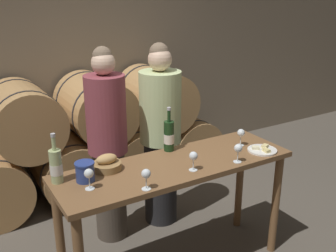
{
  "coord_description": "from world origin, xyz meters",
  "views": [
    {
      "loc": [
        -1.37,
        -2.18,
        2.11
      ],
      "look_at": [
        0.0,
        0.11,
        1.17
      ],
      "focal_mm": 42.0,
      "sensor_mm": 36.0,
      "label": 1
    }
  ],
  "objects_px": {
    "wine_bottle_white": "(56,166)",
    "wine_glass_left": "(146,175)",
    "person_left": "(108,146)",
    "cheese_plate": "(262,150)",
    "wine_glass_far_right": "(241,134)",
    "wine_bottle_red": "(169,136)",
    "wine_glass_center": "(193,157)",
    "bread_basket": "(107,164)",
    "wine_glass_far_left": "(89,174)",
    "person_right": "(160,136)",
    "wine_glass_right": "(238,149)",
    "blue_crock": "(85,171)",
    "tasting_table": "(176,181)"
  },
  "relations": [
    {
      "from": "wine_bottle_white",
      "to": "wine_glass_left",
      "type": "height_order",
      "value": "wine_bottle_white"
    },
    {
      "from": "person_left",
      "to": "cheese_plate",
      "type": "height_order",
      "value": "person_left"
    },
    {
      "from": "cheese_plate",
      "to": "wine_glass_far_right",
      "type": "height_order",
      "value": "wine_glass_far_right"
    },
    {
      "from": "wine_bottle_red",
      "to": "wine_glass_center",
      "type": "distance_m",
      "value": 0.39
    },
    {
      "from": "bread_basket",
      "to": "wine_glass_far_left",
      "type": "bearing_deg",
      "value": -134.64
    },
    {
      "from": "person_left",
      "to": "wine_bottle_white",
      "type": "relative_size",
      "value": 5.01
    },
    {
      "from": "person_right",
      "to": "wine_glass_right",
      "type": "relative_size",
      "value": 12.14
    },
    {
      "from": "person_left",
      "to": "blue_crock",
      "type": "height_order",
      "value": "person_left"
    },
    {
      "from": "person_left",
      "to": "wine_glass_right",
      "type": "distance_m",
      "value": 1.11
    },
    {
      "from": "wine_glass_far_right",
      "to": "cheese_plate",
      "type": "bearing_deg",
      "value": -68.06
    },
    {
      "from": "person_right",
      "to": "bread_basket",
      "type": "relative_size",
      "value": 8.39
    },
    {
      "from": "wine_glass_far_right",
      "to": "blue_crock",
      "type": "bearing_deg",
      "value": 177.68
    },
    {
      "from": "person_left",
      "to": "wine_glass_center",
      "type": "height_order",
      "value": "person_left"
    },
    {
      "from": "wine_bottle_red",
      "to": "wine_glass_far_left",
      "type": "relative_size",
      "value": 2.52
    },
    {
      "from": "person_left",
      "to": "blue_crock",
      "type": "xyz_separation_m",
      "value": [
        -0.41,
        -0.61,
        0.13
      ]
    },
    {
      "from": "wine_glass_far_left",
      "to": "wine_glass_far_right",
      "type": "distance_m",
      "value": 1.29
    },
    {
      "from": "wine_glass_far_left",
      "to": "bread_basket",
      "type": "bearing_deg",
      "value": 45.36
    },
    {
      "from": "person_left",
      "to": "person_right",
      "type": "relative_size",
      "value": 1.0
    },
    {
      "from": "wine_bottle_white",
      "to": "wine_glass_far_left",
      "type": "height_order",
      "value": "wine_bottle_white"
    },
    {
      "from": "wine_bottle_red",
      "to": "blue_crock",
      "type": "xyz_separation_m",
      "value": [
        -0.73,
        -0.16,
        -0.05
      ]
    },
    {
      "from": "wine_glass_left",
      "to": "wine_glass_right",
      "type": "height_order",
      "value": "same"
    },
    {
      "from": "person_right",
      "to": "wine_glass_far_right",
      "type": "relative_size",
      "value": 12.14
    },
    {
      "from": "person_right",
      "to": "cheese_plate",
      "type": "xyz_separation_m",
      "value": [
        0.43,
        -0.83,
        0.08
      ]
    },
    {
      "from": "tasting_table",
      "to": "bread_basket",
      "type": "distance_m",
      "value": 0.53
    },
    {
      "from": "wine_bottle_red",
      "to": "wine_glass_right",
      "type": "bearing_deg",
      "value": -54.49
    },
    {
      "from": "wine_glass_left",
      "to": "wine_bottle_white",
      "type": "bearing_deg",
      "value": 139.69
    },
    {
      "from": "wine_glass_left",
      "to": "wine_glass_center",
      "type": "relative_size",
      "value": 1.0
    },
    {
      "from": "wine_bottle_white",
      "to": "wine_bottle_red",
      "type": "bearing_deg",
      "value": 5.14
    },
    {
      "from": "wine_glass_far_left",
      "to": "wine_glass_right",
      "type": "xyz_separation_m",
      "value": [
        1.06,
        -0.16,
        0.0
      ]
    },
    {
      "from": "person_left",
      "to": "bread_basket",
      "type": "bearing_deg",
      "value": -112.78
    },
    {
      "from": "cheese_plate",
      "to": "wine_glass_far_left",
      "type": "relative_size",
      "value": 1.63
    },
    {
      "from": "tasting_table",
      "to": "wine_glass_right",
      "type": "distance_m",
      "value": 0.51
    },
    {
      "from": "blue_crock",
      "to": "person_left",
      "type": "bearing_deg",
      "value": 56.26
    },
    {
      "from": "wine_glass_right",
      "to": "wine_glass_far_right",
      "type": "height_order",
      "value": "same"
    },
    {
      "from": "cheese_plate",
      "to": "wine_glass_left",
      "type": "bearing_deg",
      "value": -175.69
    },
    {
      "from": "wine_glass_far_left",
      "to": "wine_bottle_white",
      "type": "bearing_deg",
      "value": 126.93
    },
    {
      "from": "wine_bottle_red",
      "to": "cheese_plate",
      "type": "relative_size",
      "value": 1.55
    },
    {
      "from": "wine_bottle_white",
      "to": "wine_glass_far_left",
      "type": "xyz_separation_m",
      "value": [
        0.15,
        -0.2,
        -0.01
      ]
    },
    {
      "from": "person_left",
      "to": "wine_glass_far_right",
      "type": "relative_size",
      "value": 12.18
    },
    {
      "from": "wine_glass_far_left",
      "to": "wine_glass_right",
      "type": "bearing_deg",
      "value": -8.77
    },
    {
      "from": "person_right",
      "to": "wine_glass_right",
      "type": "distance_m",
      "value": 0.92
    },
    {
      "from": "tasting_table",
      "to": "wine_glass_left",
      "type": "distance_m",
      "value": 0.5
    },
    {
      "from": "person_right",
      "to": "bread_basket",
      "type": "height_order",
      "value": "person_right"
    },
    {
      "from": "wine_bottle_red",
      "to": "wine_bottle_white",
      "type": "xyz_separation_m",
      "value": [
        -0.89,
        -0.08,
        -0.01
      ]
    },
    {
      "from": "person_right",
      "to": "wine_glass_left",
      "type": "height_order",
      "value": "person_right"
    },
    {
      "from": "tasting_table",
      "to": "wine_glass_center",
      "type": "xyz_separation_m",
      "value": [
        0.04,
        -0.16,
        0.24
      ]
    },
    {
      "from": "person_right",
      "to": "cheese_plate",
      "type": "height_order",
      "value": "person_right"
    },
    {
      "from": "bread_basket",
      "to": "blue_crock",
      "type": "bearing_deg",
      "value": -155.96
    },
    {
      "from": "wine_bottle_red",
      "to": "wine_bottle_white",
      "type": "height_order",
      "value": "wine_bottle_red"
    },
    {
      "from": "person_left",
      "to": "wine_bottle_red",
      "type": "bearing_deg",
      "value": -54.33
    }
  ]
}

